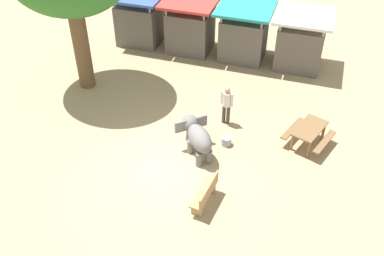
# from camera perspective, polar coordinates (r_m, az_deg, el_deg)

# --- Properties ---
(ground_plane) EXTENTS (60.00, 60.00, 0.00)m
(ground_plane) POSITION_cam_1_polar(r_m,az_deg,el_deg) (15.17, -3.33, -5.33)
(ground_plane) COLOR tan
(elephant) EXTENTS (1.67, 1.71, 1.26)m
(elephant) POSITION_cam_1_polar(r_m,az_deg,el_deg) (15.19, 0.70, -1.11)
(elephant) COLOR slate
(elephant) RESTS_ON ground_plane
(person_handler) EXTENTS (0.50, 0.32, 1.62)m
(person_handler) POSITION_cam_1_polar(r_m,az_deg,el_deg) (16.59, 4.51, 3.28)
(person_handler) COLOR #3F3833
(person_handler) RESTS_ON ground_plane
(wooden_bench) EXTENTS (0.55, 1.44, 0.88)m
(wooden_bench) POSITION_cam_1_polar(r_m,az_deg,el_deg) (13.71, 1.78, -8.46)
(wooden_bench) COLOR #9E7A51
(wooden_bench) RESTS_ON ground_plane
(picnic_table_near) EXTENTS (1.90, 1.91, 0.78)m
(picnic_table_near) POSITION_cam_1_polar(r_m,az_deg,el_deg) (16.28, 14.91, -0.48)
(picnic_table_near) COLOR brown
(picnic_table_near) RESTS_ON ground_plane
(market_stall_blue) EXTENTS (2.50, 2.50, 2.52)m
(market_stall_blue) POSITION_cam_1_polar(r_m,az_deg,el_deg) (22.43, -6.73, 13.64)
(market_stall_blue) COLOR #59514C
(market_stall_blue) RESTS_ON ground_plane
(market_stall_red) EXTENTS (2.50, 2.50, 2.52)m
(market_stall_red) POSITION_cam_1_polar(r_m,az_deg,el_deg) (21.56, -0.21, 12.84)
(market_stall_red) COLOR #59514C
(market_stall_red) RESTS_ON ground_plane
(market_stall_teal) EXTENTS (2.50, 2.50, 2.52)m
(market_stall_teal) POSITION_cam_1_polar(r_m,az_deg,el_deg) (20.98, 6.70, 11.81)
(market_stall_teal) COLOR #59514C
(market_stall_teal) RESTS_ON ground_plane
(market_stall_white) EXTENTS (2.50, 2.50, 2.52)m
(market_stall_white) POSITION_cam_1_polar(r_m,az_deg,el_deg) (20.71, 13.84, 10.56)
(market_stall_white) COLOR #59514C
(market_stall_white) RESTS_ON ground_plane
(feed_bucket) EXTENTS (0.36, 0.36, 0.32)m
(feed_bucket) POSITION_cam_1_polar(r_m,az_deg,el_deg) (16.04, 4.48, -1.70)
(feed_bucket) COLOR gray
(feed_bucket) RESTS_ON ground_plane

